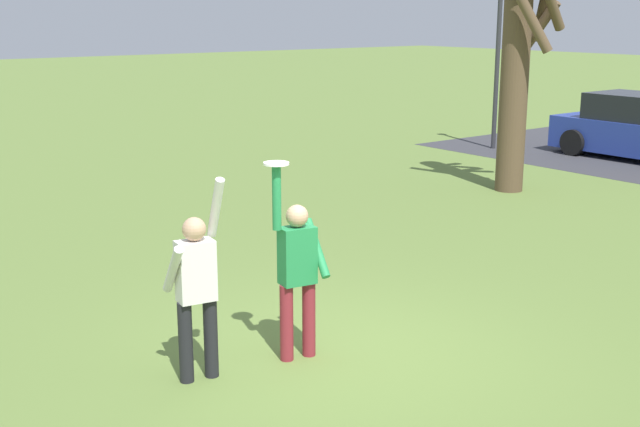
{
  "coord_description": "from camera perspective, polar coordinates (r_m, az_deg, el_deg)",
  "views": [
    {
      "loc": [
        6.34,
        -5.14,
        3.53
      ],
      "look_at": [
        -0.28,
        -0.05,
        1.49
      ],
      "focal_mm": 46.22,
      "sensor_mm": 36.0,
      "label": 1
    }
  ],
  "objects": [
    {
      "name": "person_defender",
      "position": [
        8.05,
        -8.57,
        -4.9
      ],
      "size": [
        0.5,
        0.59,
        2.04
      ],
      "rotation": [
        0.0,
        0.0,
        1.41
      ],
      "color": "black",
      "rests_on": "ground_plane"
    },
    {
      "name": "ground_plane",
      "position": [
        8.89,
        1.4,
        -9.67
      ],
      "size": [
        120.0,
        120.0,
        0.0
      ],
      "primitive_type": "plane",
      "color": "olive"
    },
    {
      "name": "parked_car_blue",
      "position": [
        21.9,
        21.21,
        5.46
      ],
      "size": [
        4.1,
        2.05,
        1.59
      ],
      "rotation": [
        0.0,
        0.0,
        0.0
      ],
      "color": "#233893",
      "rests_on": "ground_plane"
    },
    {
      "name": "frisbee_disc",
      "position": [
        8.09,
        -3.05,
        3.47
      ],
      "size": [
        0.25,
        0.25,
        0.02
      ],
      "primitive_type": "cylinder",
      "color": "white",
      "rests_on": "person_catcher"
    },
    {
      "name": "bare_tree_tall",
      "position": [
        16.91,
        13.61,
        10.55
      ],
      "size": [
        1.6,
        1.77,
        5.08
      ],
      "color": "brown",
      "rests_on": "ground_plane"
    },
    {
      "name": "person_catcher",
      "position": [
        8.46,
        -1.57,
        -3.81
      ],
      "size": [
        0.49,
        0.57,
        2.08
      ],
      "rotation": [
        0.0,
        0.0,
        -1.73
      ],
      "color": "maroon",
      "rests_on": "ground_plane"
    },
    {
      "name": "lamppost_by_lot",
      "position": [
        22.29,
        12.22,
        11.01
      ],
      "size": [
        0.28,
        0.28,
        4.26
      ],
      "color": "#2D2D33",
      "rests_on": "ground_plane"
    }
  ]
}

